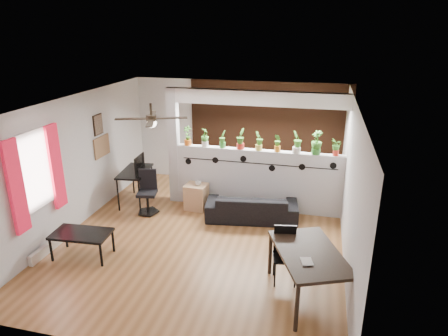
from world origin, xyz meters
TOP-DOWN VIEW (x-y plane):
  - room_shell at (0.00, 0.00)m, footprint 6.30×7.10m
  - partition_wall at (0.80, 1.50)m, footprint 3.60×0.18m
  - ceiling_header at (0.80, 1.50)m, footprint 3.60×0.18m
  - pier_column at (-1.11, 1.50)m, footprint 0.22×0.20m
  - brick_panel at (0.80, 2.97)m, footprint 3.90×0.05m
  - vine_decal at (0.80, 1.40)m, footprint 3.31×0.01m
  - window_assembly at (-2.56, -1.20)m, footprint 0.09×1.30m
  - baseboard_heater at (-2.54, -1.20)m, footprint 0.08×1.00m
  - corkboard at (-2.58, 0.95)m, footprint 0.03×0.60m
  - framed_art at (-2.58, 0.90)m, footprint 0.03×0.34m
  - ceiling_fan at (-0.80, -0.30)m, footprint 1.19×1.19m
  - potted_plant_0 at (-0.78, 1.50)m, footprint 0.24×0.21m
  - potted_plant_1 at (-0.38, 1.50)m, footprint 0.24×0.25m
  - potted_plant_2 at (0.01, 1.50)m, footprint 0.18×0.21m
  - potted_plant_3 at (0.41, 1.50)m, footprint 0.22×0.26m
  - potted_plant_4 at (0.80, 1.50)m, footprint 0.26×0.26m
  - potted_plant_5 at (1.20, 1.50)m, footprint 0.21×0.23m
  - potted_plant_6 at (1.59, 1.50)m, footprint 0.31×0.31m
  - potted_plant_7 at (1.99, 1.50)m, footprint 0.33×0.31m
  - potted_plant_8 at (2.38, 1.50)m, footprint 0.18×0.21m
  - sofa at (0.78, 0.94)m, footprint 1.89×0.96m
  - cube_shelf at (-0.50, 1.16)m, footprint 0.49×0.44m
  - cup at (-0.45, 1.16)m, footprint 0.17×0.17m
  - computer_desk at (-1.94, 1.16)m, footprint 0.68×1.13m
  - monitor at (-1.94, 1.31)m, footprint 0.30×0.07m
  - office_chair at (-1.46, 0.72)m, footprint 0.49×0.49m
  - dining_table at (2.02, -1.39)m, footprint 1.33×1.63m
  - book at (1.92, -1.69)m, footprint 0.20×0.24m
  - folding_chair at (1.64, -1.01)m, footprint 0.43×0.43m
  - coffee_table at (-1.85, -1.19)m, footprint 1.03×0.62m

SIDE VIEW (x-z plane):
  - baseboard_heater at x=-2.54m, z-range 0.00..0.18m
  - sofa at x=0.78m, z-range 0.00..0.53m
  - cube_shelf at x=-0.50m, z-range 0.00..0.56m
  - office_chair at x=-1.46m, z-range -0.06..0.88m
  - coffee_table at x=-1.85m, z-range 0.18..0.65m
  - folding_chair at x=1.64m, z-range 0.08..0.99m
  - cup at x=-0.45m, z-range 0.56..0.67m
  - partition_wall at x=0.80m, z-range 0.00..1.35m
  - dining_table at x=2.02m, z-range 0.30..1.07m
  - computer_desk at x=-1.94m, z-range 0.31..1.08m
  - book at x=1.92m, z-range 0.77..0.79m
  - monitor at x=-1.94m, z-range 0.77..0.94m
  - vine_decal at x=0.80m, z-range 0.93..1.23m
  - room_shell at x=0.00m, z-range -0.15..2.75m
  - pier_column at x=-1.11m, z-range 0.00..2.60m
  - brick_panel at x=0.80m, z-range 0.00..2.60m
  - corkboard at x=-2.58m, z-range 1.12..1.58m
  - window_assembly at x=-2.56m, z-range 0.73..2.28m
  - potted_plant_8 at x=2.38m, z-range 1.36..1.72m
  - potted_plant_5 at x=1.20m, z-range 1.36..1.73m
  - potted_plant_2 at x=0.01m, z-range 1.36..1.74m
  - potted_plant_1 at x=-0.38m, z-range 1.36..1.76m
  - potted_plant_4 at x=0.80m, z-range 1.36..1.77m
  - potted_plant_0 at x=-0.78m, z-range 1.36..1.80m
  - potted_plant_3 at x=0.41m, z-range 1.36..1.81m
  - potted_plant_6 at x=1.59m, z-range 1.36..1.83m
  - potted_plant_7 at x=1.99m, z-range 1.36..1.85m
  - framed_art at x=-2.58m, z-range 1.63..2.07m
  - ceiling_fan at x=-0.80m, z-range 2.10..2.53m
  - ceiling_header at x=0.80m, z-range 2.30..2.60m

